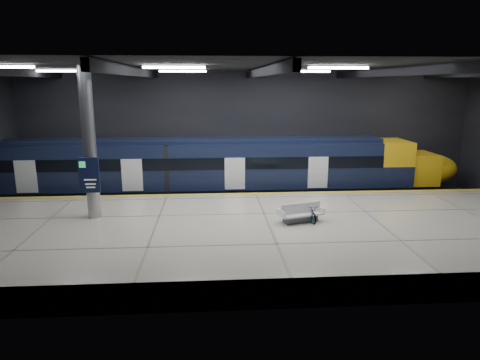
{
  "coord_description": "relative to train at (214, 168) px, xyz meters",
  "views": [
    {
      "loc": [
        -2.53,
        -20.61,
        7.25
      ],
      "look_at": [
        -0.99,
        1.5,
        2.2
      ],
      "focal_mm": 32.0,
      "sensor_mm": 36.0,
      "label": 1
    }
  ],
  "objects": [
    {
      "name": "pannier_bag",
      "position": [
        3.67,
        -7.77,
        -0.78
      ],
      "size": [
        0.33,
        0.24,
        0.35
      ],
      "primitive_type": "cube",
      "rotation": [
        0.0,
        0.0,
        -0.22
      ],
      "color": "black",
      "rests_on": "platform"
    },
    {
      "name": "ground",
      "position": [
        2.33,
        -5.5,
        -2.06
      ],
      "size": [
        30.0,
        30.0,
        0.0
      ],
      "primitive_type": "plane",
      "color": "black",
      "rests_on": "ground"
    },
    {
      "name": "info_column",
      "position": [
        -5.67,
        -6.52,
        2.4
      ],
      "size": [
        0.9,
        0.78,
        6.9
      ],
      "color": "#9EA0A5",
      "rests_on": "platform"
    },
    {
      "name": "bench",
      "position": [
        3.8,
        -7.87,
        -0.65
      ],
      "size": [
        2.16,
        1.37,
        0.89
      ],
      "rotation": [
        0.0,
        0.0,
        0.29
      ],
      "color": "#595B60",
      "rests_on": "platform"
    },
    {
      "name": "room_shell",
      "position": [
        2.32,
        -5.49,
        3.66
      ],
      "size": [
        30.1,
        16.1,
        8.05
      ],
      "color": "black",
      "rests_on": "ground"
    },
    {
      "name": "platform",
      "position": [
        2.33,
        -8.0,
        -1.51
      ],
      "size": [
        30.0,
        11.0,
        1.1
      ],
      "primitive_type": "cube",
      "color": "beige",
      "rests_on": "ground"
    },
    {
      "name": "safety_strip",
      "position": [
        2.33,
        -2.75,
        -0.95
      ],
      "size": [
        30.0,
        0.4,
        0.01
      ],
      "primitive_type": "cube",
      "color": "gold",
      "rests_on": "platform"
    },
    {
      "name": "bicycle",
      "position": [
        4.27,
        -7.77,
        -0.56
      ],
      "size": [
        0.72,
        1.57,
        0.79
      ],
      "primitive_type": "imported",
      "rotation": [
        0.0,
        0.0,
        0.13
      ],
      "color": "#99999E",
      "rests_on": "platform"
    },
    {
      "name": "rails",
      "position": [
        2.33,
        0.0,
        -1.98
      ],
      "size": [
        30.0,
        1.52,
        0.16
      ],
      "color": "gray",
      "rests_on": "ground"
    },
    {
      "name": "train",
      "position": [
        0.0,
        0.0,
        0.0
      ],
      "size": [
        29.4,
        2.84,
        3.79
      ],
      "color": "black",
      "rests_on": "ground"
    }
  ]
}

